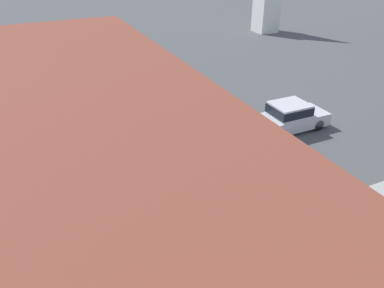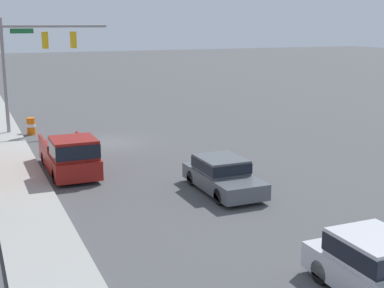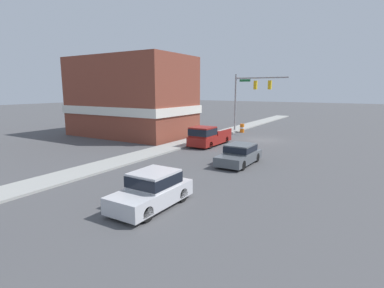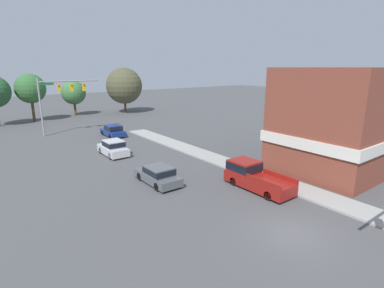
{
  "view_description": "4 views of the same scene",
  "coord_description": "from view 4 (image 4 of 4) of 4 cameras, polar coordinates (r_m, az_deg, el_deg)",
  "views": [
    {
      "loc": [
        13.49,
        7.03,
        10.07
      ],
      "look_at": [
        0.04,
        13.32,
        1.62
      ],
      "focal_mm": 35.0,
      "sensor_mm": 36.0,
      "label": 1
    },
    {
      "loc": [
        7.49,
        30.13,
        6.92
      ],
      "look_at": [
        -0.46,
        11.43,
        2.28
      ],
      "focal_mm": 50.0,
      "sensor_mm": 36.0,
      "label": 2
    },
    {
      "loc": [
        -10.15,
        30.63,
        5.31
      ],
      "look_at": [
        -0.15,
        14.33,
        1.81
      ],
      "focal_mm": 28.0,
      "sensor_mm": 36.0,
      "label": 3
    },
    {
      "loc": [
        -13.31,
        -8.41,
        8.95
      ],
      "look_at": [
        0.18,
        9.47,
        3.17
      ],
      "focal_mm": 28.0,
      "sensor_mm": 36.0,
      "label": 4
    }
  ],
  "objects": [
    {
      "name": "far_signal_assembly",
      "position": [
        44.18,
        -23.76,
        8.94
      ],
      "size": [
        7.95,
        0.49,
        7.58
      ],
      "color": "gray",
      "rests_on": "ground"
    },
    {
      "name": "car_second_ahead",
      "position": [
        32.11,
        -14.76,
        -0.64
      ],
      "size": [
        1.88,
        4.21,
        1.63
      ],
      "color": "black",
      "rests_on": "ground"
    },
    {
      "name": "car_oncoming",
      "position": [
        41.07,
        -14.82,
        2.53
      ],
      "size": [
        1.94,
        4.29,
        1.52
      ],
      "rotation": [
        0.0,
        0.0,
        3.14
      ],
      "color": "black",
      "rests_on": "ground"
    },
    {
      "name": "sidewalk_curb",
      "position": [
        22.6,
        27.03,
        -10.34
      ],
      "size": [
        2.4,
        60.0,
        0.14
      ],
      "color": "#9E9E99",
      "rests_on": "ground"
    },
    {
      "name": "backdrop_tree_left_mid",
      "position": [
        56.68,
        -28.43,
        9.25
      ],
      "size": [
        4.82,
        4.82,
        7.91
      ],
      "color": "#4C3823",
      "rests_on": "ground"
    },
    {
      "name": "pickup_truck_parked",
      "position": [
        23.32,
        11.56,
        -5.93
      ],
      "size": [
        2.02,
        5.44,
        1.91
      ],
      "color": "black",
      "rests_on": "ground"
    },
    {
      "name": "backdrop_tree_right_mid",
      "position": [
        61.43,
        -12.8,
        10.75
      ],
      "size": [
        7.0,
        7.0,
        8.83
      ],
      "color": "#4C3823",
      "rests_on": "ground"
    },
    {
      "name": "corner_brick_building",
      "position": [
        30.68,
        27.71,
        4.14
      ],
      "size": [
        13.87,
        8.59,
        8.91
      ],
      "color": "brown",
      "rests_on": "ground"
    },
    {
      "name": "backdrop_tree_center",
      "position": [
        60.82,
        -21.64,
        9.08
      ],
      "size": [
        4.42,
        4.42,
        6.51
      ],
      "color": "#4C3823",
      "rests_on": "ground"
    },
    {
      "name": "ground_plane",
      "position": [
        18.11,
        18.61,
        -15.97
      ],
      "size": [
        200.0,
        200.0,
        0.0
      ],
      "primitive_type": "plane",
      "color": "#4C4C4F"
    },
    {
      "name": "car_lead",
      "position": [
        23.8,
        -6.46,
        -5.78
      ],
      "size": [
        1.91,
        4.44,
        1.43
      ],
      "color": "black",
      "rests_on": "ground"
    }
  ]
}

